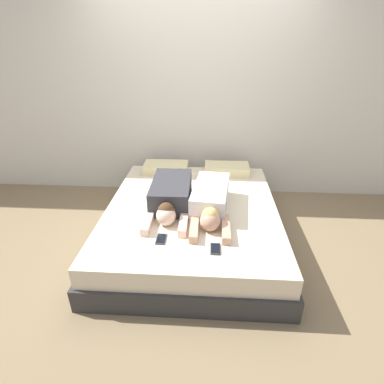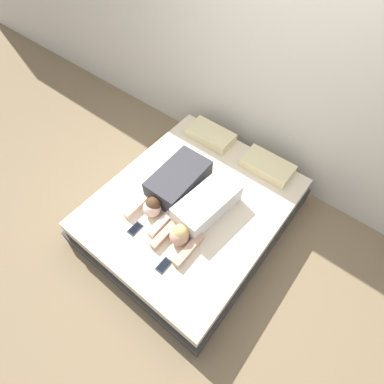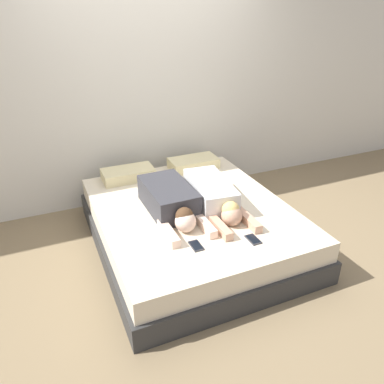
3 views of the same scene
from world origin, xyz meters
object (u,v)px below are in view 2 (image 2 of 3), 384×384
object	(u,v)px
bed	(192,211)
cell_phone_right	(164,265)
person_left	(174,185)
pillow_head_right	(267,166)
person_right	(202,210)
cell_phone_left	(135,229)
pillow_head_left	(211,135)

from	to	relation	value
bed	cell_phone_right	bearing A→B (deg)	-71.52
person_left	cell_phone_right	xyz separation A→B (m)	(0.43, -0.66, -0.11)
cell_phone_right	pillow_head_right	bearing A→B (deg)	84.42
person_right	cell_phone_left	size ratio (longest dim) A/B	6.79
pillow_head_right	person_right	xyz separation A→B (m)	(-0.19, -0.90, 0.05)
cell_phone_left	cell_phone_right	distance (m)	0.46
bed	pillow_head_right	xyz separation A→B (m)	(0.37, 0.81, 0.26)
cell_phone_left	cell_phone_right	size ratio (longest dim) A/B	1.00
pillow_head_left	person_left	distance (m)	0.85
bed	pillow_head_left	size ratio (longest dim) A/B	3.83
pillow_head_left	person_right	distance (m)	1.05
bed	person_left	distance (m)	0.37
cell_phone_right	cell_phone_left	bearing A→B (deg)	167.12
bed	cell_phone_left	xyz separation A→B (m)	(-0.22, -0.58, 0.21)
pillow_head_right	person_left	distance (m)	1.01
bed	person_right	size ratio (longest dim) A/B	2.08
pillow_head_left	cell_phone_left	size ratio (longest dim) A/B	3.70
cell_phone_right	person_left	bearing A→B (deg)	123.41
pillow_head_right	person_left	size ratio (longest dim) A/B	0.58
pillow_head_left	person_left	bearing A→B (deg)	-78.81
bed	pillow_head_right	world-z (taller)	pillow_head_right
pillow_head_left	cell_phone_left	world-z (taller)	pillow_head_left
bed	person_left	bearing A→B (deg)	-174.51
pillow_head_right	cell_phone_left	bearing A→B (deg)	-113.03
pillow_head_right	cell_phone_left	world-z (taller)	pillow_head_right
person_left	cell_phone_right	bearing A→B (deg)	-56.59
bed	pillow_head_left	bearing A→B (deg)	114.62
person_left	cell_phone_left	size ratio (longest dim) A/B	6.42
cell_phone_left	bed	bearing A→B (deg)	69.28
bed	cell_phone_right	distance (m)	0.74
pillow_head_left	cell_phone_right	bearing A→B (deg)	-68.11
cell_phone_left	cell_phone_right	world-z (taller)	same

